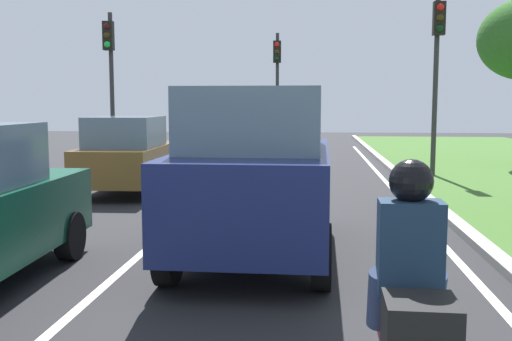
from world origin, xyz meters
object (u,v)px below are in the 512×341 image
(rider_person, at_px, (409,245))
(traffic_light_overhead_left, at_px, (110,64))
(motorcycle, at_px, (407,341))
(traffic_light_near_right, at_px, (437,55))
(traffic_light_far_median, at_px, (277,73))
(car_hatchback_far, at_px, (128,155))
(car_suv_ahead, at_px, (258,171))

(rider_person, bearing_deg, traffic_light_overhead_left, 116.88)
(motorcycle, distance_m, traffic_light_near_right, 13.91)
(rider_person, height_order, traffic_light_far_median, traffic_light_far_median)
(motorcycle, bearing_deg, traffic_light_near_right, 79.59)
(motorcycle, bearing_deg, traffic_light_far_median, 97.08)
(traffic_light_near_right, bearing_deg, motorcycle, -101.66)
(traffic_light_near_right, bearing_deg, car_hatchback_far, -154.86)
(traffic_light_overhead_left, xyz_separation_m, traffic_light_far_median, (4.92, 6.51, 0.01))
(car_suv_ahead, height_order, traffic_light_far_median, traffic_light_far_median)
(traffic_light_near_right, xyz_separation_m, traffic_light_far_median, (-4.93, 8.05, -0.08))
(traffic_light_far_median, bearing_deg, traffic_light_overhead_left, -127.09)
(motorcycle, distance_m, rider_person, 0.62)
(car_suv_ahead, height_order, motorcycle, car_suv_ahead)
(traffic_light_overhead_left, distance_m, traffic_light_far_median, 8.16)
(car_suv_ahead, distance_m, traffic_light_near_right, 10.20)
(rider_person, bearing_deg, car_suv_ahead, 109.26)
(car_suv_ahead, bearing_deg, traffic_light_far_median, 93.43)
(rider_person, distance_m, traffic_light_overhead_left, 16.57)
(rider_person, xyz_separation_m, traffic_light_near_right, (2.75, 13.28, 2.22))
(car_hatchback_far, relative_size, rider_person, 3.21)
(car_suv_ahead, bearing_deg, motorcycle, -71.50)
(traffic_light_near_right, height_order, traffic_light_overhead_left, traffic_light_near_right)
(rider_person, relative_size, traffic_light_near_right, 0.24)
(motorcycle, bearing_deg, car_suv_ahead, 109.04)
(rider_person, xyz_separation_m, traffic_light_far_median, (-2.18, 21.33, 2.14))
(car_hatchback_far, height_order, motorcycle, car_hatchback_far)
(car_hatchback_far, distance_m, motorcycle, 10.91)
(car_suv_ahead, xyz_separation_m, traffic_light_overhead_left, (-5.73, 10.59, 2.15))
(motorcycle, distance_m, traffic_light_overhead_left, 16.70)
(traffic_light_overhead_left, bearing_deg, traffic_light_near_right, -8.86)
(motorcycle, relative_size, traffic_light_near_right, 0.38)
(car_hatchback_far, bearing_deg, rider_person, -64.57)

